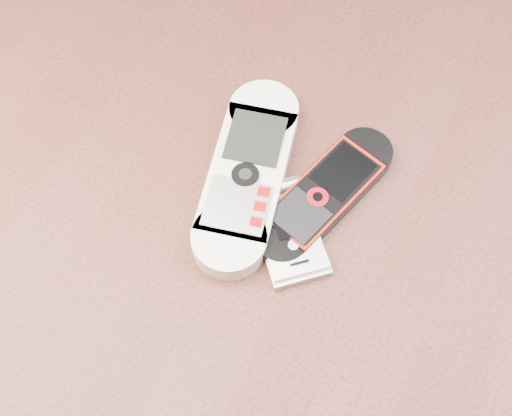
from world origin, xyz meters
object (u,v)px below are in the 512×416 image
Objects in this scene: nokia_black_red at (324,194)px; motorola_razr at (288,234)px; nokia_white at (247,174)px; table at (251,263)px.

motorola_razr is at bearing -88.12° from nokia_black_red.
nokia_black_red is 1.64× the size of motorola_razr.
nokia_white is 1.21× the size of nokia_black_red.
nokia_white is 0.06m from nokia_black_red.
table is at bearing -72.15° from nokia_white.
nokia_black_red is at bearing -2.97° from nokia_white.
nokia_black_red is at bearing 37.28° from table.
motorola_razr is (-0.01, -0.04, -0.00)m from nokia_black_red.
nokia_white is at bearing -153.42° from nokia_black_red.
nokia_black_red is (0.05, 0.04, 0.11)m from table.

